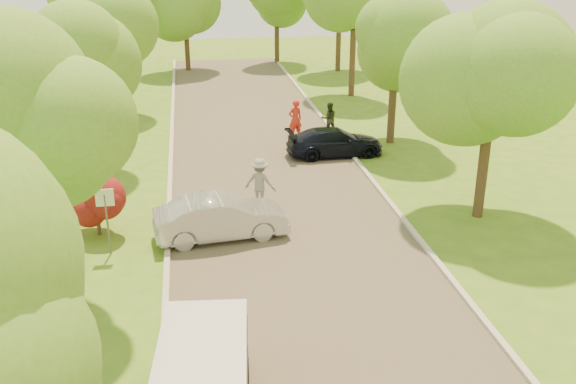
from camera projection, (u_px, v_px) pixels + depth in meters
ground at (318, 306)px, 17.22m from camera, size 100.00×100.00×0.00m
road at (276, 196)px, 24.57m from camera, size 8.00×60.00×0.01m
curb_left at (169, 201)px, 23.96m from camera, size 0.18×60.00×0.12m
curb_right at (379, 188)px, 25.14m from camera, size 0.18×60.00×0.12m
street_sign at (106, 208)px, 19.48m from camera, size 0.55×0.06×2.17m
red_shrub at (96, 204)px, 20.95m from camera, size 1.70×1.70×1.95m
tree_l_mida at (55, 119)px, 15.32m from camera, size 4.71×4.60×7.39m
tree_l_midb at (93, 62)px, 25.56m from camera, size 4.30×4.20×6.62m
tree_l_far at (122, 13)px, 34.48m from camera, size 4.92×4.80×7.79m
tree_r_mida at (502, 59)px, 20.80m from camera, size 5.13×5.00×7.95m
tree_r_midb at (400, 40)px, 29.24m from camera, size 4.51×4.40×7.01m
tree_bg_a at (95, 3)px, 41.54m from camera, size 5.12×5.00×7.72m
tree_bg_c at (187, 1)px, 46.19m from camera, size 4.92×4.80×7.33m
silver_sedan at (221, 218)px, 20.89m from camera, size 4.49×2.02×1.43m
dark_sedan at (335, 142)px, 28.94m from camera, size 4.44×1.96×1.27m
longboard at (260, 206)px, 23.41m from camera, size 0.61×0.95×0.11m
skateboarder at (260, 182)px, 23.07m from camera, size 1.33×1.09×1.80m
person_striped at (295, 119)px, 31.26m from camera, size 0.81×0.64×1.94m
person_olive at (329, 118)px, 32.00m from camera, size 0.81×0.63×1.64m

